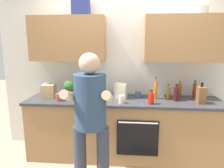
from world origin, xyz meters
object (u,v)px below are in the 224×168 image
Objects in this scene: bottle_syrup at (180,91)px; bottle_vinegar at (195,90)px; grocery_bag_rice at (121,91)px; bottle_oil at (168,92)px; mixing_bowl at (97,96)px; cup_tea at (138,95)px; bottle_hotsauce at (151,98)px; cup_ceramic at (59,97)px; bottle_juice at (156,90)px; cup_coffee at (121,99)px; grocery_bag_bread at (49,91)px; knife_block at (201,95)px; potted_herb at (70,88)px; bottle_wine at (176,94)px; person_standing at (90,115)px.

bottle_vinegar reaches higher than bottle_syrup.
bottle_syrup is 1.14× the size of grocery_bag_rice.
mixing_bowl is (-1.05, -0.07, -0.06)m from bottle_oil.
bottle_oil is at bearing -160.53° from bottle_syrup.
bottle_oil is at bearing 0.56° from cup_tea.
bottle_oil reaches higher than bottle_hotsauce.
bottle_hotsauce is at bearing -1.69° from cup_ceramic.
bottle_oil is 0.19m from bottle_juice.
cup_tea is 0.38m from cup_coffee.
bottle_syrup is 2.64× the size of cup_tea.
knife_block is at bearing -3.48° from grocery_bag_bread.
bottle_hotsauce is at bearing -107.66° from bottle_juice.
grocery_bag_rice is at bearing 2.53° from grocery_bag_bread.
bottle_hotsauce is 0.62× the size of bottle_juice.
grocery_bag_rice is (-0.42, 0.28, 0.03)m from bottle_hotsauce.
bottle_wine is at bearing -1.27° from potted_herb.
cup_coffee is (0.30, 0.66, -0.00)m from person_standing.
cup_ceramic is 0.50× the size of grocery_bag_bread.
cup_tea is at bearing 13.06° from cup_ceramic.
bottle_oil is 2.28× the size of cup_tea.
bottle_syrup is 0.20m from bottle_wine.
bottle_juice is at bearing 72.34° from bottle_hotsauce.
bottle_vinegar is at bearing 36.85° from person_standing.
bottle_hotsauce is 0.40m from cup_coffee.
cup_ceramic and cup_coffee have the same top height.
cup_ceramic is 0.49× the size of grocery_bag_rice.
bottle_hotsauce reaches higher than mixing_bowl.
person_standing is at bearing -137.04° from bottle_hotsauce.
bottle_oil is 0.76× the size of knife_block.
cup_ceramic is at bearing -41.99° from grocery_bag_bread.
bottle_juice is at bearing 2.56° from potted_herb.
mixing_bowl is 1.47m from knife_block.
knife_block is (1.39, 0.76, 0.06)m from person_standing.
bottle_oil is 0.41m from bottle_hotsauce.
cup_ceramic reaches higher than mixing_bowl.
bottle_juice is 1.44× the size of grocery_bag_rice.
grocery_bag_bread is (-1.52, 0.23, 0.02)m from bottle_hotsauce.
potted_herb is (-0.41, -0.01, 0.11)m from mixing_bowl.
grocery_bag_rice is (-0.51, 0.01, -0.02)m from bottle_juice.
cup_tea is 1.35m from grocery_bag_bread.
grocery_bag_rice is at bearing 170.61° from knife_block.
bottle_oil is at bearing 153.34° from knife_block.
cup_ceramic is 0.52× the size of mixing_bowl.
bottle_wine reaches higher than bottle_oil.
person_standing is 8.21× the size of bottle_hotsauce.
person_standing is 1.38m from bottle_oil.
mixing_bowl is at bearing -176.07° from bottle_oil.
knife_block is (0.68, 0.10, 0.03)m from bottle_hotsauce.
bottle_wine is at bearing -1.47° from grocery_bag_bread.
cup_coffee is at bearing -166.65° from bottle_wine.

